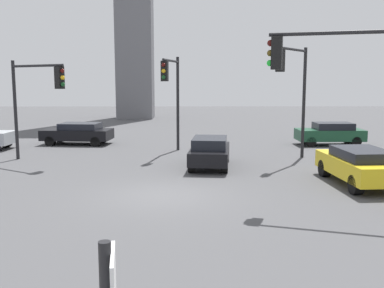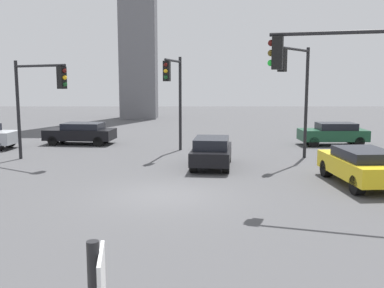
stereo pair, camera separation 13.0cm
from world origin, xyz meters
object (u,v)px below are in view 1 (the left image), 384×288
at_px(traffic_light_4, 293,79).
at_px(car_0, 330,133).
at_px(traffic_light_1, 37,90).
at_px(traffic_light_0, 338,79).
at_px(car_1, 210,151).
at_px(car_5, 78,133).
at_px(car_2, 360,165).
at_px(traffic_light_3, 172,85).

relative_size(traffic_light_4, car_0, 1.39).
xyz_separation_m(traffic_light_1, car_0, (15.71, 5.55, -2.72)).
bearing_deg(traffic_light_0, car_0, -89.95).
bearing_deg(car_1, car_5, 53.03).
height_order(traffic_light_0, traffic_light_1, traffic_light_0).
relative_size(traffic_light_1, car_0, 1.23).
relative_size(car_2, car_5, 1.02).
relative_size(car_0, car_5, 0.92).
relative_size(traffic_light_0, car_5, 1.27).
bearing_deg(traffic_light_4, traffic_light_0, 32.16).
bearing_deg(car_5, traffic_light_3, 154.10).
bearing_deg(traffic_light_1, car_2, 13.65).
height_order(traffic_light_3, car_1, traffic_light_3).
distance_m(traffic_light_0, traffic_light_4, 7.90).
bearing_deg(traffic_light_0, car_1, -44.79).
bearing_deg(traffic_light_3, car_0, 120.95).
height_order(car_2, car_5, car_2).
relative_size(traffic_light_3, car_0, 1.31).
bearing_deg(car_0, car_1, 41.16).
bearing_deg(traffic_light_4, car_0, -177.71).
height_order(traffic_light_4, car_5, traffic_light_4).
height_order(traffic_light_1, car_0, traffic_light_1).
distance_m(traffic_light_0, car_5, 18.07).
xyz_separation_m(traffic_light_4, car_1, (-3.98, -1.33, -3.22)).
distance_m(traffic_light_0, traffic_light_3, 11.48).
relative_size(traffic_light_3, car_1, 1.27).
bearing_deg(car_1, traffic_light_3, 33.20).
height_order(car_0, car_5, car_0).
bearing_deg(car_1, traffic_light_4, -65.14).
xyz_separation_m(car_2, car_5, (-13.16, 10.77, -0.05)).
distance_m(traffic_light_1, traffic_light_4, 12.06).
height_order(traffic_light_0, traffic_light_4, traffic_light_4).
bearing_deg(car_2, traffic_light_4, 13.22).
relative_size(traffic_light_0, car_1, 1.33).
xyz_separation_m(traffic_light_0, traffic_light_3, (-5.28, 10.19, -0.30)).
bearing_deg(car_5, traffic_light_4, 158.95).
height_order(car_1, car_2, car_2).
bearing_deg(traffic_light_0, car_2, -105.65).
bearing_deg(traffic_light_1, traffic_light_0, -1.20).
xyz_separation_m(traffic_light_1, traffic_light_4, (12.05, 0.09, 0.49)).
relative_size(traffic_light_1, traffic_light_4, 0.88).
bearing_deg(car_1, car_0, -41.98).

